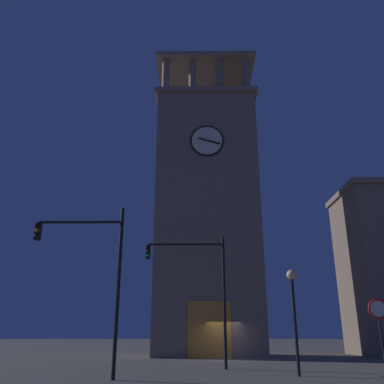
% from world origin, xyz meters
% --- Properties ---
extents(ground_plane, '(200.00, 200.00, 0.00)m').
position_xyz_m(ground_plane, '(0.00, 0.00, 0.00)').
color(ground_plane, '#56544F').
extents(clocktower, '(9.26, 6.75, 28.77)m').
position_xyz_m(clocktower, '(1.07, -4.27, 11.73)').
color(clocktower, gray).
rests_on(clocktower, ground_plane).
extents(traffic_signal_near, '(3.83, 0.41, 6.95)m').
position_xyz_m(traffic_signal_near, '(6.37, 13.15, 4.50)').
color(traffic_signal_near, black).
rests_on(traffic_signal_near, ground_plane).
extents(traffic_signal_mid, '(4.32, 0.41, 6.80)m').
position_xyz_m(traffic_signal_mid, '(1.82, 8.09, 4.53)').
color(traffic_signal_mid, black).
rests_on(traffic_signal_mid, ground_plane).
extents(street_lamp, '(0.44, 0.44, 4.47)m').
position_xyz_m(street_lamp, '(-2.31, 11.53, 3.17)').
color(street_lamp, black).
rests_on(street_lamp, ground_plane).
extents(no_horn_sign, '(0.78, 0.14, 3.00)m').
position_xyz_m(no_horn_sign, '(-4.92, 14.12, 2.35)').
color(no_horn_sign, black).
rests_on(no_horn_sign, ground_plane).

